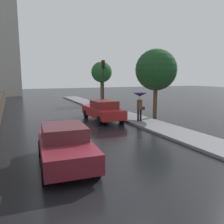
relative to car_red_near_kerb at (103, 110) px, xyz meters
name	(u,v)px	position (x,y,z in m)	size (l,w,h in m)	color
ground	(138,184)	(-2.78, -9.84, -0.76)	(120.00, 120.00, 0.00)	black
car_red_near_kerb	(103,110)	(0.00, 0.00, 0.00)	(1.91, 4.54, 1.51)	maroon
car_maroon_mid_road	(65,145)	(-4.44, -7.38, -0.01)	(2.06, 4.12, 1.45)	maroon
pedestrian_with_umbrella_near	(140,99)	(1.99, -1.96, 0.91)	(0.96, 0.96, 1.98)	black
traffic_light	(103,76)	(1.56, 3.72, 2.54)	(0.26, 0.39, 4.58)	black
street_tree_near	(156,70)	(4.01, -0.91, 2.98)	(3.14, 3.14, 5.33)	#4C3823
street_tree_mid	(102,72)	(3.77, 9.79, 3.00)	(2.45, 2.45, 5.03)	#4C3823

